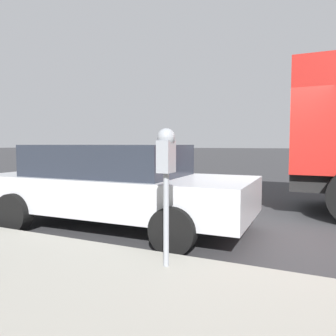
% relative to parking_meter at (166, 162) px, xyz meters
% --- Properties ---
extents(ground_plane, '(220.00, 220.00, 0.00)m').
position_rel_parking_meter_xyz_m(ground_plane, '(2.59, -0.41, -1.27)').
color(ground_plane, '#333335').
extents(parking_meter, '(0.21, 0.19, 1.48)m').
position_rel_parking_meter_xyz_m(parking_meter, '(0.00, 0.00, 0.00)').
color(parking_meter, gray).
rests_on(parking_meter, sidewalk).
extents(car_silver, '(2.16, 4.64, 1.44)m').
position_rel_parking_meter_xyz_m(car_silver, '(1.64, 1.74, -0.50)').
color(car_silver, '#B7BABF').
rests_on(car_silver, ground_plane).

